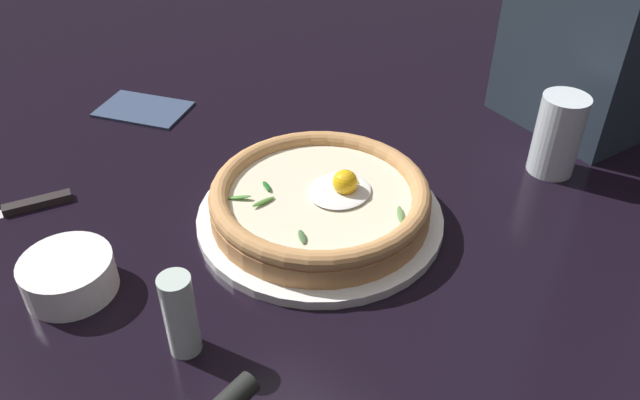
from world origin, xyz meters
TOP-DOWN VIEW (x-y plane):
  - ground_plane at (0.00, 0.00)m, footprint 2.40×2.40m
  - pizza_plate at (0.02, -0.01)m, footprint 0.31×0.31m
  - pizza at (0.02, -0.01)m, footprint 0.27×0.27m
  - side_bowl at (-0.24, 0.13)m, footprint 0.10×0.10m
  - table_knife at (-0.22, 0.31)m, footprint 0.22×0.12m
  - drinking_glass at (0.31, -0.18)m, footprint 0.06×0.06m
  - folded_napkin at (0.06, 0.40)m, footprint 0.13×0.16m
  - pepper_shaker at (-0.22, -0.03)m, footprint 0.03×0.03m

SIDE VIEW (x-z plane):
  - ground_plane at x=0.00m, z-range -0.03..0.00m
  - table_knife at x=-0.22m, z-range 0.00..0.01m
  - folded_napkin at x=0.06m, z-range 0.00..0.01m
  - pizza_plate at x=0.02m, z-range 0.00..0.01m
  - side_bowl at x=-0.24m, z-range 0.00..0.04m
  - pizza at x=0.02m, z-range 0.00..0.06m
  - pepper_shaker at x=-0.22m, z-range 0.00..0.09m
  - drinking_glass at x=0.31m, z-range -0.01..0.10m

